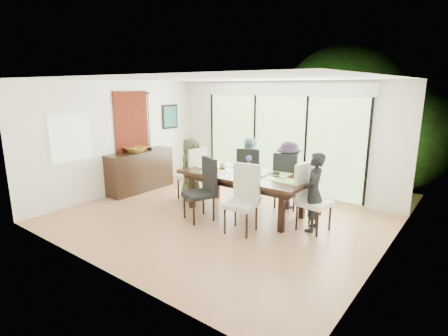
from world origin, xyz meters
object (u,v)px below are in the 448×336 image
Objects in this scene: chair_left_end at (191,173)px; cup_c at (283,176)px; person_left_end at (191,169)px; sideboard at (140,171)px; chair_far_left at (249,173)px; bowl at (136,149)px; chair_near_right at (241,200)px; laptop at (210,168)px; table_top at (245,175)px; chair_far_right at (289,180)px; chair_near_left at (198,190)px; vase at (249,170)px; person_far_left at (249,169)px; person_right_end at (314,192)px; person_far_right at (288,175)px; chair_right_end at (314,198)px; cup_b at (249,173)px; cup_a at (222,165)px.

cup_c is (2.30, 0.10, 0.28)m from chair_left_end.
person_left_end is 1.54m from sideboard.
chair_far_left is 2.33× the size of bowl.
chair_near_right is 3.33× the size of laptop.
chair_far_right is (0.55, 0.85, -0.19)m from table_top.
bowl is (-3.53, -1.20, 0.45)m from chair_far_right.
person_left_end is (-0.98, 0.87, 0.11)m from chair_near_left.
vase is at bearing 7.59° from bowl.
table_top is at bearing 107.29° from person_far_left.
bowl is at bearing -173.23° from table_top.
chair_far_left is 1.00× the size of chair_near_right.
vase is 0.97× the size of cup_c.
chair_near_left is at bearing -77.79° from person_right_end.
table_top is 0.98m from chair_far_left.
chair_far_right is (2.05, 0.85, 0.00)m from chair_left_end.
laptop is (-1.35, 0.77, 0.24)m from chair_near_right.
sideboard is at bearing 95.35° from person_left_end.
person_left_end is 0.81× the size of sideboard.
sideboard is at bearing -174.65° from cup_c.
chair_near_right is 1.70m from person_far_right.
chair_right_end reaches higher than table_top.
person_left_end is 10.75× the size of vase.
bowl is at bearing 99.02° from person_left_end.
vase is at bearing 45.00° from table_top.
person_far_right is at bearing 83.42° from chair_far_right.
bowl is at bearing -172.41° from vase.
chair_far_right is 1.00× the size of chair_near_left.
laptop is 3.30× the size of cup_b.
person_left_end is at bearing 13.26° from bowl.
person_right_end is (0.98, 0.87, 0.11)m from chair_near_right.
chair_near_left is 9.17× the size of vase.
chair_left_end is 2.21m from person_far_right.
chair_near_left is at bearing -78.91° from cup_a.
chair_right_end is 0.85× the size of person_far_left.
chair_right_end is at bearing 78.49° from person_right_end.
person_far_right is at bearing 79.02° from chair_near_right.
chair_right_end is 11.00× the size of cup_b.
cup_c is at bearing 3.81° from vase.
person_left_end is 1.00× the size of person_far_right.
person_far_left is at bearing 118.47° from table_top.
chair_far_right is 3.76m from bowl.
chair_far_left is at bearing 75.02° from chair_right_end.
chair_right_end is at bearing -3.90° from cup_a.
person_far_left is at bearing 25.06° from bowl.
person_right_end is at bearing 130.99° from chair_far_right.
person_right_end reaches higher than chair_near_left.
person_right_end is 2.34m from laptop.
person_far_left is 1.12m from cup_b.
chair_left_end is at bearing 27.15° from person_far_left.
person_far_right reaches higher than sideboard.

